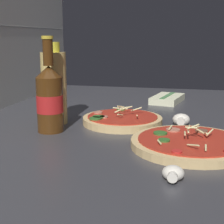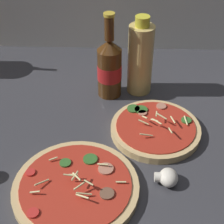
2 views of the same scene
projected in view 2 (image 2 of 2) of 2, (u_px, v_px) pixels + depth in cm
name	position (u px, v px, depth cm)	size (l,w,h in cm)	color
counter_slab	(117.00, 137.00, 86.38)	(160.00, 90.00, 2.50)	#38383D
pizza_near	(76.00, 187.00, 71.05)	(26.30, 26.30, 5.22)	tan
pizza_far	(155.00, 129.00, 85.31)	(22.27, 22.27, 5.11)	tan
beer_bottle	(109.00, 67.00, 93.70)	(6.76, 6.76, 24.17)	#47280F
oil_bottle	(140.00, 58.00, 94.27)	(6.99, 6.99, 22.53)	#D6B766
mushroom_left	(167.00, 177.00, 72.21)	(4.97, 4.73, 3.31)	white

